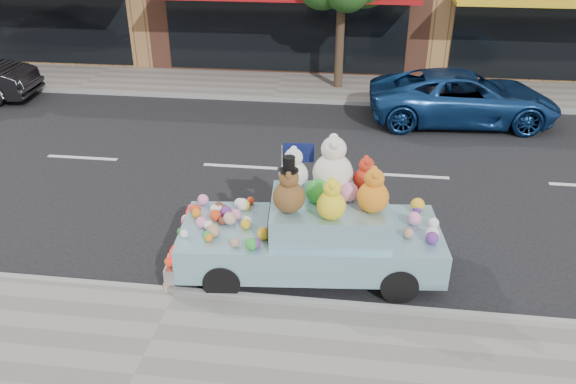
# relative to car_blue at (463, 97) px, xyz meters

# --- Properties ---
(ground) EXTENTS (120.00, 120.00, 0.00)m
(ground) POSITION_rel_car_blue_xyz_m (-5.66, -3.87, -0.73)
(ground) COLOR black
(ground) RESTS_ON ground
(near_sidewalk) EXTENTS (60.00, 3.00, 0.12)m
(near_sidewalk) POSITION_rel_car_blue_xyz_m (-5.66, -10.37, -0.67)
(near_sidewalk) COLOR gray
(near_sidewalk) RESTS_ON ground
(far_sidewalk) EXTENTS (60.00, 3.00, 0.12)m
(far_sidewalk) POSITION_rel_car_blue_xyz_m (-5.66, 2.63, -0.67)
(far_sidewalk) COLOR gray
(far_sidewalk) RESTS_ON ground
(near_kerb) EXTENTS (60.00, 0.12, 0.13)m
(near_kerb) POSITION_rel_car_blue_xyz_m (-5.66, -8.87, -0.66)
(near_kerb) COLOR gray
(near_kerb) RESTS_ON ground
(far_kerb) EXTENTS (60.00, 0.12, 0.13)m
(far_kerb) POSITION_rel_car_blue_xyz_m (-5.66, 1.13, -0.66)
(far_kerb) COLOR gray
(far_kerb) RESTS_ON ground
(car_blue) EXTENTS (5.41, 2.80, 1.46)m
(car_blue) POSITION_rel_car_blue_xyz_m (0.00, 0.00, 0.00)
(car_blue) COLOR navy
(car_blue) RESTS_ON ground
(art_car) EXTENTS (4.63, 2.16, 2.33)m
(art_car) POSITION_rel_car_blue_xyz_m (-3.55, -7.86, 0.10)
(art_car) COLOR black
(art_car) RESTS_ON ground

